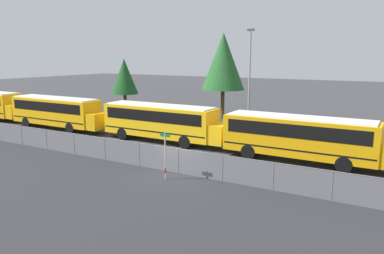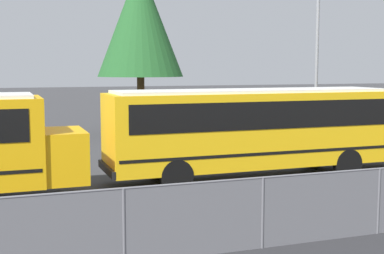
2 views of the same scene
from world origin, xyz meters
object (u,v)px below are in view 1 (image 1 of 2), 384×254
Objects in this scene: street_sign at (165,155)px; light_pole at (249,80)px; tree_0 at (223,61)px; school_bus_3 at (302,135)px; tree_1 at (124,76)px; school_bus_2 at (162,120)px; school_bus_1 at (57,110)px.

street_sign is 0.30× the size of light_pole.
street_sign is 0.29× the size of tree_0.
street_sign is at bearing -89.47° from light_pole.
tree_0 is at bearing 132.12° from school_bus_3.
street_sign is at bearing -45.20° from tree_1.
school_bus_2 reaches higher than street_sign.
school_bus_3 is at bearing -1.80° from school_bus_2.
light_pole reaches higher than street_sign.
school_bus_2 is 1.22× the size of light_pole.
tree_0 reaches higher than street_sign.
school_bus_1 is 1.68× the size of tree_1.
tree_0 reaches higher than school_bus_2.
school_bus_2 is 1.68× the size of tree_1.
tree_0 is at bearing 93.41° from school_bus_2.
school_bus_3 is 1.22× the size of light_pole.
light_pole is at bearing -18.21° from tree_1.
school_bus_1 and school_bus_2 have the same top height.
school_bus_3 is 28.93m from tree_1.
school_bus_3 is 4.09× the size of street_sign.
tree_1 is at bearing 134.80° from street_sign.
street_sign is (5.88, -8.19, -0.39)m from school_bus_2.
tree_0 reaches higher than light_pole.
school_bus_1 is at bearing -179.70° from school_bus_3.
school_bus_1 is at bearing -82.65° from tree_1.
school_bus_3 is at bearing -42.71° from light_pole.
tree_1 is at bearing -171.85° from tree_0.
tree_0 is at bearing 8.15° from tree_1.
light_pole is at bearing 43.03° from school_bus_2.
light_pole reaches higher than school_bus_2.
tree_1 reaches higher than school_bus_2.
school_bus_3 reaches higher than street_sign.
light_pole is (-6.23, 5.75, 3.29)m from school_bus_3.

